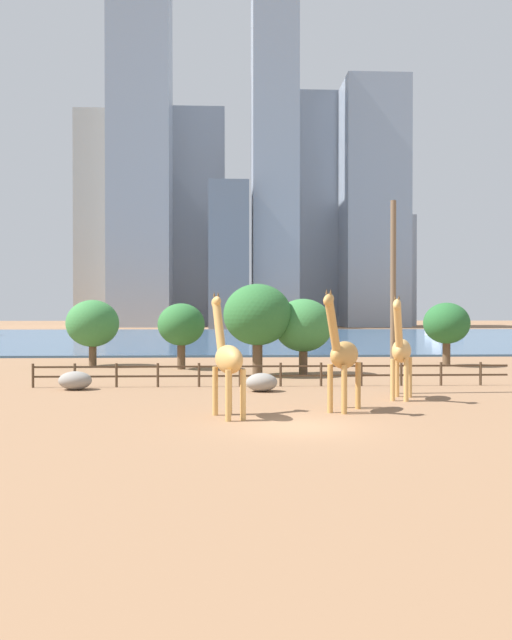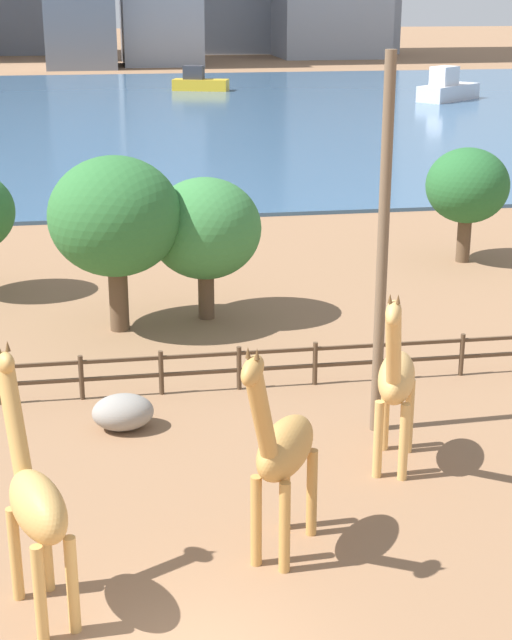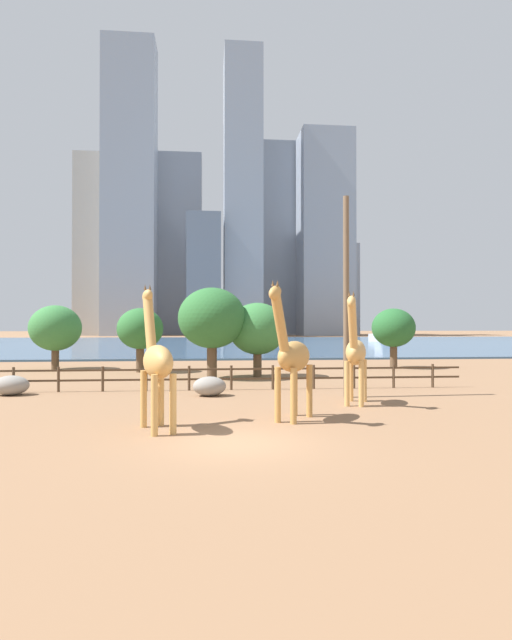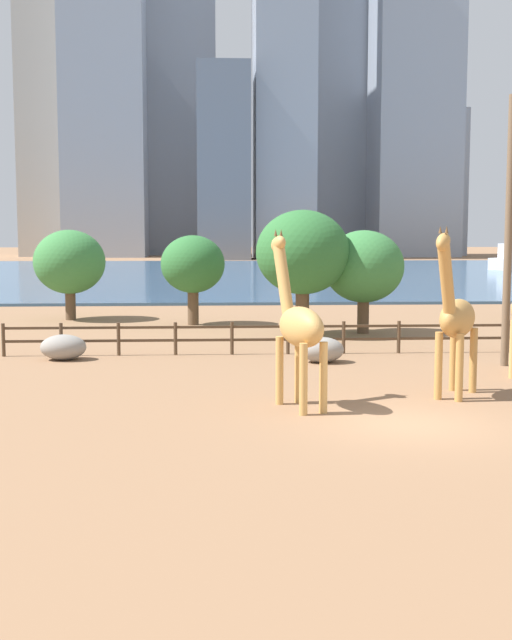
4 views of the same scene
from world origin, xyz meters
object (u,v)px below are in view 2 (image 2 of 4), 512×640
object	(u,v)px
giraffe_tall	(35,501)
boulder_near_fence	(123,412)
utility_pole	(383,251)
tree_right_tall	(205,229)
boat_sailboat	(199,82)
tree_center_broad	(115,217)
giraffe_companion	(396,380)
boat_ferry	(447,89)
tree_left_small	(467,186)
giraffe_young	(282,450)

from	to	relation	value
giraffe_tall	boulder_near_fence	size ratio (longest dim) A/B	3.04
giraffe_tall	utility_pole	bearing A→B (deg)	-71.49
boulder_near_fence	tree_right_tall	bearing A→B (deg)	69.90
boulder_near_fence	boat_sailboat	bearing A→B (deg)	82.57
tree_center_broad	boulder_near_fence	bearing A→B (deg)	-91.13
giraffe_companion	boat_sailboat	size ratio (longest dim) A/B	0.75
boulder_near_fence	tree_center_broad	size ratio (longest dim) A/B	0.27
utility_pole	tree_right_tall	size ratio (longest dim) A/B	1.95
tree_center_broad	boat_ferry	distance (m)	73.59
tree_center_broad	tree_left_small	size ratio (longest dim) A/B	1.23
boulder_near_fence	boat_ferry	xyz separation A→B (m)	(34.97, 72.75, 0.87)
boat_ferry	boulder_near_fence	bearing A→B (deg)	-154.92
giraffe_young	boulder_near_fence	distance (m)	7.41
giraffe_companion	tree_left_small	size ratio (longest dim) A/B	1.01
boat_sailboat	boat_ferry	bearing A→B (deg)	-12.58
boulder_near_fence	tree_right_tall	size ratio (longest dim) A/B	0.33
giraffe_companion	tree_center_broad	xyz separation A→B (m)	(-6.16, 11.19, 1.61)
tree_right_tall	utility_pole	bearing A→B (deg)	-71.32
giraffe_young	boulder_near_fence	world-z (taller)	giraffe_young
tree_right_tall	giraffe_young	bearing A→B (deg)	-90.80
utility_pole	boulder_near_fence	xyz separation A→B (m)	(-6.51, 1.09, -4.35)
utility_pole	boat_sailboat	size ratio (longest dim) A/B	1.50
tree_center_broad	boat_sailboat	size ratio (longest dim) A/B	0.91
tree_right_tall	boat_sailboat	size ratio (longest dim) A/B	0.77
boulder_near_fence	giraffe_young	bearing A→B (deg)	-65.48
utility_pole	boulder_near_fence	distance (m)	7.90
tree_right_tall	boat_ferry	xyz separation A→B (m)	(31.78, 64.02, -1.85)
giraffe_tall	utility_pole	world-z (taller)	utility_pole
giraffe_young	boat_ferry	world-z (taller)	giraffe_young
giraffe_tall	boat_ferry	size ratio (longest dim) A/B	0.64
giraffe_young	boat_sailboat	world-z (taller)	giraffe_young
tree_center_broad	boat_sailboat	distance (m)	79.67
utility_pole	boat_sailboat	bearing A→B (deg)	86.87
boat_ferry	giraffe_tall	bearing A→B (deg)	-153.77
giraffe_companion	boat_sailboat	world-z (taller)	giraffe_companion
giraffe_tall	tree_right_tall	size ratio (longest dim) A/B	0.99
giraffe_companion	tree_center_broad	bearing A→B (deg)	-128.67
giraffe_tall	boat_sailboat	world-z (taller)	giraffe_tall
boat_sailboat	boulder_near_fence	bearing A→B (deg)	-79.30
tree_left_small	boat_sailboat	bearing A→B (deg)	92.70
tree_center_broad	tree_right_tall	world-z (taller)	tree_center_broad
tree_right_tall	boat_sailboat	distance (m)	78.52
giraffe_young	giraffe_companion	bearing A→B (deg)	167.59
giraffe_young	tree_center_broad	bearing A→B (deg)	-136.06
giraffe_tall	tree_left_small	size ratio (longest dim) A/B	1.02
giraffe_young	boulder_near_fence	size ratio (longest dim) A/B	3.09
giraffe_young	boat_sailboat	bearing A→B (deg)	-152.19
tree_left_small	giraffe_young	bearing A→B (deg)	-119.29
tree_right_tall	tree_left_small	distance (m)	12.88
giraffe_companion	utility_pole	bearing A→B (deg)	-162.66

